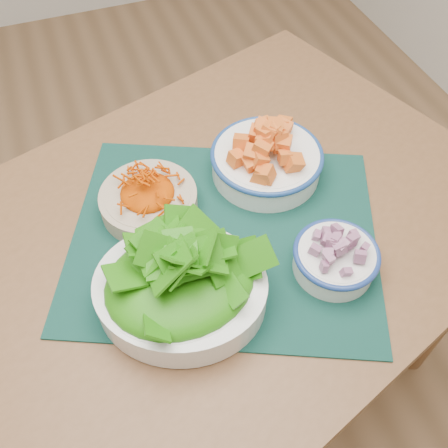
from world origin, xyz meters
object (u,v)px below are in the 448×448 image
(table, at_px, (200,265))
(placemat, at_px, (224,235))
(squash_bowl, at_px, (267,154))
(lettuce_bowl, at_px, (180,283))
(carrot_bowl, at_px, (148,196))
(onion_bowl, at_px, (336,256))

(table, bearing_deg, placemat, -40.29)
(squash_bowl, bearing_deg, lettuce_bowl, -137.86)
(placemat, xyz_separation_m, carrot_bowl, (-0.11, 0.11, 0.04))
(carrot_bowl, bearing_deg, lettuce_bowl, -90.76)
(squash_bowl, distance_m, lettuce_bowl, 0.33)
(squash_bowl, relative_size, onion_bowl, 1.48)
(carrot_bowl, distance_m, lettuce_bowl, 0.21)
(lettuce_bowl, bearing_deg, placemat, 66.09)
(placemat, xyz_separation_m, squash_bowl, (0.13, 0.12, 0.05))
(placemat, xyz_separation_m, onion_bowl, (0.15, -0.13, 0.04))
(table, height_order, carrot_bowl, carrot_bowl)
(lettuce_bowl, bearing_deg, squash_bowl, 65.32)
(carrot_bowl, distance_m, onion_bowl, 0.35)
(onion_bowl, bearing_deg, lettuce_bowl, 173.69)
(placemat, height_order, carrot_bowl, carrot_bowl)
(table, xyz_separation_m, onion_bowl, (0.19, -0.15, 0.14))
(placemat, relative_size, carrot_bowl, 2.81)
(squash_bowl, height_order, lettuce_bowl, lettuce_bowl)
(table, bearing_deg, squash_bowl, 10.76)
(onion_bowl, bearing_deg, carrot_bowl, 137.23)
(squash_bowl, bearing_deg, table, -150.63)
(table, relative_size, lettuce_bowl, 4.02)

